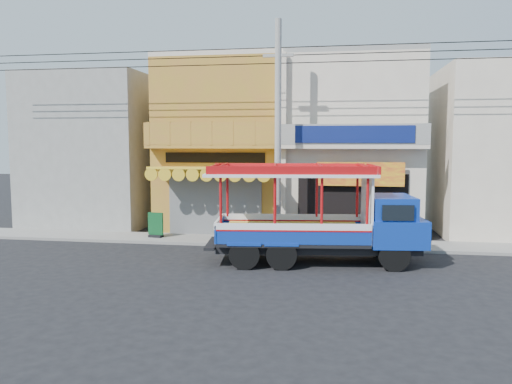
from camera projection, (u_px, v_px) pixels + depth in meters
ground at (295, 268)px, 16.81m from camera, size 90.00×90.00×0.00m
sidewalk at (303, 243)px, 20.73m from camera, size 30.00×2.00×0.12m
shophouse_left at (229, 145)px, 24.86m from camera, size 6.00×7.50×8.24m
shophouse_right at (351, 145)px, 23.91m from camera, size 6.00×6.75×8.24m
party_pilaster at (282, 148)px, 21.34m from camera, size 0.35×0.30×8.00m
filler_building_left at (98, 151)px, 26.03m from camera, size 6.00×6.00×7.60m
filler_building_right at (506, 152)px, 22.87m from camera, size 6.00×6.00×7.60m
utility_pole at (282, 122)px, 19.69m from camera, size 28.00×0.26×9.00m
songthaew_truck at (332, 216)px, 17.29m from camera, size 7.62×3.21×3.45m
green_sign at (156, 227)px, 21.61m from camera, size 0.70×0.41×1.07m
potted_plant_a at (324, 229)px, 20.58m from camera, size 1.15×1.06×1.07m
potted_plant_b at (351, 234)px, 20.06m from camera, size 0.57×0.61×0.88m
potted_plant_c at (391, 228)px, 20.64m from camera, size 0.85×0.85×1.10m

